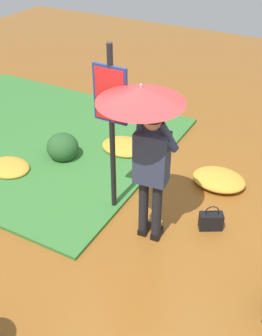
# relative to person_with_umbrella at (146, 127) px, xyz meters

# --- Properties ---
(ground_plane) EXTENTS (18.00, 18.00, 0.00)m
(ground_plane) POSITION_rel_person_with_umbrella_xyz_m (-0.01, -0.02, -1.55)
(ground_plane) COLOR brown
(grass_verge) EXTENTS (4.80, 4.00, 0.05)m
(grass_verge) POSITION_rel_person_with_umbrella_xyz_m (2.89, -1.19, -1.53)
(grass_verge) COLOR #387533
(grass_verge) RESTS_ON ground_plane
(person_with_umbrella) EXTENTS (0.96, 0.96, 2.04)m
(person_with_umbrella) POSITION_rel_person_with_umbrella_xyz_m (0.00, 0.00, 0.00)
(person_with_umbrella) COLOR black
(person_with_umbrella) RESTS_ON ground_plane
(info_sign_post) EXTENTS (0.44, 0.07, 2.30)m
(info_sign_post) POSITION_rel_person_with_umbrella_xyz_m (0.60, -0.27, -0.11)
(info_sign_post) COLOR black
(info_sign_post) RESTS_ON ground_plane
(handbag) EXTENTS (0.33, 0.27, 0.37)m
(handbag) POSITION_rel_person_with_umbrella_xyz_m (-0.72, -0.50, -1.42)
(handbag) COLOR black
(handbag) RESTS_ON ground_plane
(shrub_cluster) EXTENTS (0.56, 0.51, 0.46)m
(shrub_cluster) POSITION_rel_person_with_umbrella_xyz_m (1.96, -0.95, -1.34)
(shrub_cluster) COLOR #285628
(shrub_cluster) RESTS_ON ground_plane
(leaf_pile_near_person) EXTENTS (0.78, 0.62, 0.17)m
(leaf_pile_near_person) POSITION_rel_person_with_umbrella_xyz_m (1.19, -1.63, -1.47)
(leaf_pile_near_person) COLOR gold
(leaf_pile_near_person) RESTS_ON ground_plane
(leaf_pile_by_bench) EXTENTS (0.79, 0.63, 0.17)m
(leaf_pile_by_bench) POSITION_rel_person_with_umbrella_xyz_m (-0.51, -1.48, -1.46)
(leaf_pile_by_bench) COLOR gold
(leaf_pile_by_bench) RESTS_ON ground_plane
(leaf_pile_far_path) EXTENTS (0.70, 0.56, 0.16)m
(leaf_pile_far_path) POSITION_rel_person_with_umbrella_xyz_m (2.48, -0.24, -1.47)
(leaf_pile_far_path) COLOR gold
(leaf_pile_far_path) RESTS_ON ground_plane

